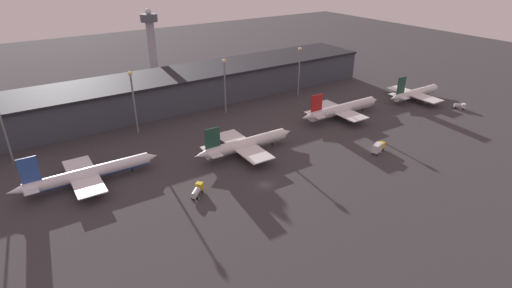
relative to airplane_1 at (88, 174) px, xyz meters
name	(u,v)px	position (x,y,z in m)	size (l,w,h in m)	color
ground	(265,185)	(47.31, -32.71, -3.52)	(600.00, 600.00, 0.00)	#383538
terminal_building	(163,92)	(47.31, 53.60, 4.34)	(227.44, 30.89, 15.64)	#3D424C
airplane_1	(88,174)	(0.00, 0.00, 0.00)	(46.74, 27.95, 13.91)	white
airplane_2	(246,144)	(54.24, -9.82, 0.19)	(41.74, 29.43, 13.32)	white
airplane_3	(342,109)	(109.98, -3.30, 0.29)	(46.26, 27.55, 13.55)	silver
airplane_4	(415,93)	(158.04, -6.73, -0.05)	(37.75, 28.83, 13.86)	white
service_vehicle_0	(378,147)	(96.29, -36.81, -1.44)	(7.64, 4.40, 3.78)	gold
service_vehicle_1	(460,106)	(164.87, -27.12, -1.93)	(4.71, 5.01, 2.81)	white
service_vehicle_2	(197,190)	(26.35, -25.89, -1.84)	(6.00, 5.87, 3.15)	gold
lamp_post_0	(2,122)	(-19.52, 30.21, 12.31)	(1.80, 1.80, 24.87)	slate
lamp_post_1	(133,95)	(26.41, 30.21, 13.19)	(1.80, 1.80, 26.47)	slate
lamp_post_2	(225,79)	(68.35, 30.21, 12.74)	(1.80, 1.80, 25.65)	slate
lamp_post_3	(299,66)	(111.67, 30.21, 12.69)	(1.80, 1.80, 25.57)	slate
control_tower	(151,42)	(57.36, 91.31, 20.60)	(9.00, 9.00, 41.43)	#99999E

